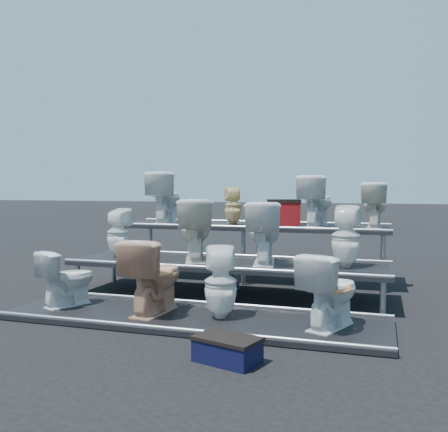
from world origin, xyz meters
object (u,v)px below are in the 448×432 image
(toilet_3, at_px, (330,290))
(step_stool, at_px, (227,351))
(red_crate, at_px, (284,214))
(toilet_1, at_px, (154,276))
(toilet_10, at_px, (316,201))
(toilet_4, at_px, (118,233))
(toilet_7, at_px, (346,237))
(toilet_11, at_px, (374,205))
(toilet_9, at_px, (233,206))
(toilet_0, at_px, (67,278))
(toilet_6, at_px, (264,233))
(toilet_8, at_px, (165,198))
(toilet_5, at_px, (195,230))
(toilet_2, at_px, (221,282))

(toilet_3, relative_size, step_stool, 1.44)
(red_crate, distance_m, step_stool, 3.96)
(toilet_1, bearing_deg, toilet_3, -175.24)
(red_crate, bearing_deg, toilet_10, -29.29)
(toilet_3, distance_m, toilet_4, 3.38)
(toilet_7, bearing_deg, toilet_11, -99.72)
(red_crate, bearing_deg, toilet_9, 176.29)
(toilet_3, distance_m, toilet_7, 1.37)
(toilet_0, relative_size, step_stool, 1.26)
(toilet_1, bearing_deg, toilet_6, -121.22)
(toilet_7, relative_size, toilet_8, 0.92)
(red_crate, bearing_deg, toilet_5, -137.16)
(toilet_6, relative_size, toilet_7, 1.05)
(toilet_3, height_order, toilet_7, toilet_7)
(toilet_5, bearing_deg, toilet_1, 69.44)
(toilet_7, bearing_deg, toilet_9, -31.56)
(toilet_2, xyz_separation_m, red_crate, (0.15, 2.74, 0.59))
(red_crate, bearing_deg, toilet_8, 170.09)
(toilet_4, relative_size, red_crate, 1.41)
(red_crate, bearing_deg, toilet_4, -159.67)
(toilet_0, bearing_deg, toilet_3, -155.38)
(toilet_0, xyz_separation_m, toilet_3, (3.04, 0.00, 0.05))
(toilet_1, relative_size, toilet_7, 1.08)
(toilet_1, relative_size, red_crate, 1.69)
(step_stool, bearing_deg, toilet_1, 154.02)
(toilet_4, distance_m, step_stool, 3.44)
(toilet_4, distance_m, toilet_10, 2.97)
(toilet_9, height_order, toilet_10, toilet_10)
(toilet_1, relative_size, toilet_11, 1.26)
(toilet_1, bearing_deg, toilet_9, -88.57)
(toilet_0, height_order, toilet_7, toilet_7)
(toilet_8, bearing_deg, toilet_11, 171.68)
(toilet_10, bearing_deg, toilet_11, -171.38)
(toilet_5, distance_m, toilet_8, 1.70)
(toilet_10, relative_size, red_crate, 1.56)
(toilet_5, relative_size, toilet_6, 1.03)
(toilet_2, distance_m, toilet_9, 2.77)
(toilet_1, xyz_separation_m, toilet_10, (1.46, 2.60, 0.77))
(toilet_3, xyz_separation_m, toilet_4, (-3.10, 1.30, 0.37))
(red_crate, height_order, step_stool, red_crate)
(toilet_0, height_order, toilet_2, toilet_2)
(toilet_10, bearing_deg, toilet_9, 8.62)
(toilet_2, xyz_separation_m, toilet_6, (0.16, 1.30, 0.42))
(toilet_9, bearing_deg, toilet_8, -23.16)
(toilet_3, relative_size, toilet_10, 0.97)
(toilet_9, bearing_deg, toilet_2, 80.43)
(toilet_4, height_order, red_crate, red_crate)
(toilet_0, distance_m, toilet_9, 3.00)
(toilet_3, relative_size, toilet_5, 0.89)
(toilet_7, distance_m, toilet_8, 3.31)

